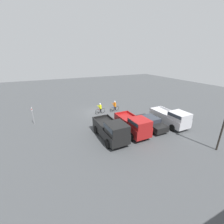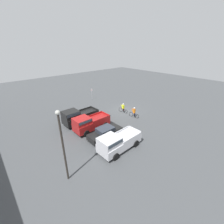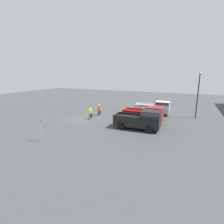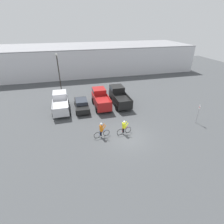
# 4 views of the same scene
# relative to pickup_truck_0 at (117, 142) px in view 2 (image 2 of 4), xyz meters

# --- Properties ---
(ground_plane) EXTENTS (80.00, 80.00, 0.00)m
(ground_plane) POSITION_rel_pickup_truck_0_xyz_m (6.95, -8.65, -1.11)
(ground_plane) COLOR #424447
(pickup_truck_0) EXTENTS (2.31, 5.28, 2.15)m
(pickup_truck_0) POSITION_rel_pickup_truck_0_xyz_m (0.00, 0.00, 0.00)
(pickup_truck_0) COLOR silver
(pickup_truck_0) RESTS_ON ground_plane
(sedan_0) EXTENTS (1.91, 4.58, 1.43)m
(sedan_0) POSITION_rel_pickup_truck_0_xyz_m (2.81, -0.64, -0.40)
(sedan_0) COLOR black
(sedan_0) RESTS_ON ground_plane
(pickup_truck_1) EXTENTS (2.23, 5.09, 2.25)m
(pickup_truck_1) POSITION_rel_pickup_truck_0_xyz_m (5.60, -0.20, 0.05)
(pickup_truck_1) COLOR maroon
(pickup_truck_1) RESTS_ON ground_plane
(pickup_truck_2) EXTENTS (2.32, 5.35, 2.33)m
(pickup_truck_2) POSITION_rel_pickup_truck_0_xyz_m (8.40, -0.05, 0.09)
(pickup_truck_2) COLOR black
(pickup_truck_2) RESTS_ON ground_plane
(cyclist_0) EXTENTS (1.74, 0.53, 1.68)m
(cyclist_0) POSITION_rel_pickup_truck_0_xyz_m (6.69, -7.87, -0.30)
(cyclist_0) COLOR black
(cyclist_0) RESTS_ON ground_plane
(cyclist_1) EXTENTS (1.78, 0.53, 1.76)m
(cyclist_1) POSITION_rel_pickup_truck_0_xyz_m (4.21, -7.83, -0.23)
(cyclist_1) COLOR black
(cyclist_1) RESTS_ON ground_plane
(fire_lane_sign) EXTENTS (0.12, 0.29, 2.43)m
(fire_lane_sign) POSITION_rel_pickup_truck_0_xyz_m (15.93, -7.81, 0.35)
(fire_lane_sign) COLOR #9E9EA3
(fire_lane_sign) RESTS_ON ground_plane
(lamppost) EXTENTS (0.36, 0.36, 6.60)m
(lamppost) POSITION_rel_pickup_truck_0_xyz_m (0.07, 5.90, 2.77)
(lamppost) COLOR #2D2823
(lamppost) RESTS_ON ground_plane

